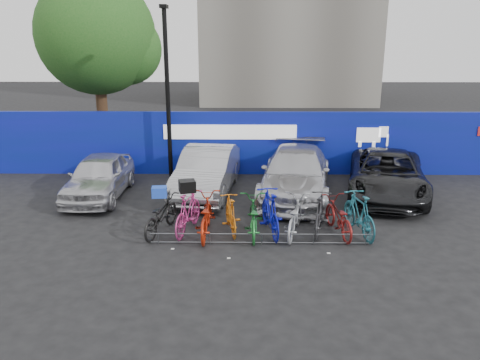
{
  "coord_description": "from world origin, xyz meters",
  "views": [
    {
      "loc": [
        -0.42,
        -11.42,
        4.87
      ],
      "look_at": [
        -0.58,
        2.0,
        0.92
      ],
      "focal_mm": 35.0,
      "sensor_mm": 36.0,
      "label": 1
    }
  ],
  "objects_px": {
    "bike_6": "(294,216)",
    "car_0": "(99,176)",
    "bike_3": "(231,214)",
    "bike_8": "(338,217)",
    "bike_1": "(188,212)",
    "bike_2": "(205,216)",
    "tree": "(102,38)",
    "car_1": "(207,171)",
    "bike_7": "(320,214)",
    "bike_9": "(359,214)",
    "car_3": "(387,174)",
    "car_2": "(296,173)",
    "lamppost": "(167,89)",
    "bike_rack": "(262,238)",
    "bike_4": "(253,217)",
    "bike_0": "(161,215)",
    "bike_5": "(270,212)"
  },
  "relations": [
    {
      "from": "bike_7",
      "to": "bike_8",
      "type": "distance_m",
      "value": 0.48
    },
    {
      "from": "bike_4",
      "to": "tree",
      "type": "bearing_deg",
      "value": -57.0
    },
    {
      "from": "tree",
      "to": "car_2",
      "type": "bearing_deg",
      "value": -39.89
    },
    {
      "from": "bike_2",
      "to": "bike_6",
      "type": "height_order",
      "value": "bike_2"
    },
    {
      "from": "bike_6",
      "to": "car_0",
      "type": "bearing_deg",
      "value": -12.9
    },
    {
      "from": "tree",
      "to": "bike_8",
      "type": "bearing_deg",
      "value": -48.61
    },
    {
      "from": "car_0",
      "to": "car_2",
      "type": "height_order",
      "value": "car_2"
    },
    {
      "from": "car_0",
      "to": "bike_5",
      "type": "relative_size",
      "value": 2.06
    },
    {
      "from": "lamppost",
      "to": "bike_1",
      "type": "distance_m",
      "value": 5.99
    },
    {
      "from": "bike_0",
      "to": "bike_8",
      "type": "xyz_separation_m",
      "value": [
        4.67,
        -0.05,
        -0.01
      ]
    },
    {
      "from": "bike_2",
      "to": "bike_9",
      "type": "xyz_separation_m",
      "value": [
        4.02,
        0.09,
        0.04
      ]
    },
    {
      "from": "bike_4",
      "to": "bike_5",
      "type": "height_order",
      "value": "bike_5"
    },
    {
      "from": "bike_rack",
      "to": "bike_0",
      "type": "height_order",
      "value": "bike_0"
    },
    {
      "from": "bike_rack",
      "to": "bike_2",
      "type": "distance_m",
      "value": 1.62
    },
    {
      "from": "bike_8",
      "to": "bike_9",
      "type": "distance_m",
      "value": 0.55
    },
    {
      "from": "bike_1",
      "to": "bike_2",
      "type": "bearing_deg",
      "value": 168.42
    },
    {
      "from": "tree",
      "to": "bike_9",
      "type": "xyz_separation_m",
      "value": [
        9.34,
        -9.98,
        -4.49
      ]
    },
    {
      "from": "lamppost",
      "to": "bike_rack",
      "type": "xyz_separation_m",
      "value": [
        3.2,
        -6.0,
        -3.11
      ]
    },
    {
      "from": "bike_2",
      "to": "bike_8",
      "type": "xyz_separation_m",
      "value": [
        3.48,
        0.09,
        -0.05
      ]
    },
    {
      "from": "bike_rack",
      "to": "bike_9",
      "type": "relative_size",
      "value": 2.93
    },
    {
      "from": "lamppost",
      "to": "car_3",
      "type": "relative_size",
      "value": 1.18
    },
    {
      "from": "car_1",
      "to": "bike_7",
      "type": "bearing_deg",
      "value": -39.68
    },
    {
      "from": "car_0",
      "to": "bike_7",
      "type": "distance_m",
      "value": 7.36
    },
    {
      "from": "bike_4",
      "to": "bike_7",
      "type": "xyz_separation_m",
      "value": [
        1.76,
        0.16,
        0.04
      ]
    },
    {
      "from": "lamppost",
      "to": "car_2",
      "type": "bearing_deg",
      "value": -24.68
    },
    {
      "from": "bike_6",
      "to": "bike_3",
      "type": "bearing_deg",
      "value": 8.81
    },
    {
      "from": "lamppost",
      "to": "bike_0",
      "type": "bearing_deg",
      "value": -84.08
    },
    {
      "from": "lamppost",
      "to": "car_0",
      "type": "distance_m",
      "value": 3.95
    },
    {
      "from": "bike_3",
      "to": "bike_7",
      "type": "distance_m",
      "value": 2.35
    },
    {
      "from": "car_0",
      "to": "car_1",
      "type": "bearing_deg",
      "value": 6.86
    },
    {
      "from": "bike_3",
      "to": "bike_9",
      "type": "distance_m",
      "value": 3.37
    },
    {
      "from": "bike_rack",
      "to": "bike_4",
      "type": "xyz_separation_m",
      "value": [
        -0.22,
        0.61,
        0.34
      ]
    },
    {
      "from": "bike_1",
      "to": "bike_2",
      "type": "relative_size",
      "value": 0.92
    },
    {
      "from": "bike_7",
      "to": "bike_2",
      "type": "bearing_deg",
      "value": 17.47
    },
    {
      "from": "car_1",
      "to": "car_3",
      "type": "distance_m",
      "value": 5.94
    },
    {
      "from": "bike_0",
      "to": "bike_7",
      "type": "distance_m",
      "value": 4.2
    },
    {
      "from": "car_1",
      "to": "bike_2",
      "type": "xyz_separation_m",
      "value": [
        0.23,
        -3.59,
        -0.23
      ]
    },
    {
      "from": "bike_0",
      "to": "tree",
      "type": "bearing_deg",
      "value": -52.55
    },
    {
      "from": "car_2",
      "to": "bike_7",
      "type": "xyz_separation_m",
      "value": [
        0.31,
        -3.19,
        -0.23
      ]
    },
    {
      "from": "tree",
      "to": "bike_5",
      "type": "xyz_separation_m",
      "value": [
        7.02,
        -9.94,
        -4.47
      ]
    },
    {
      "from": "bike_9",
      "to": "car_3",
      "type": "bearing_deg",
      "value": -128.26
    },
    {
      "from": "car_3",
      "to": "bike_7",
      "type": "distance_m",
      "value": 4.22
    },
    {
      "from": "bike_3",
      "to": "bike_8",
      "type": "distance_m",
      "value": 2.82
    },
    {
      "from": "bike_4",
      "to": "bike_7",
      "type": "distance_m",
      "value": 1.77
    },
    {
      "from": "bike_0",
      "to": "bike_8",
      "type": "bearing_deg",
      "value": -165.71
    },
    {
      "from": "car_0",
      "to": "car_2",
      "type": "bearing_deg",
      "value": 1.75
    },
    {
      "from": "car_2",
      "to": "bike_9",
      "type": "distance_m",
      "value": 3.55
    },
    {
      "from": "bike_0",
      "to": "bike_1",
      "type": "bearing_deg",
      "value": -158.96
    },
    {
      "from": "bike_2",
      "to": "bike_3",
      "type": "xyz_separation_m",
      "value": [
        0.66,
        0.22,
        -0.04
      ]
    },
    {
      "from": "bike_0",
      "to": "bike_3",
      "type": "distance_m",
      "value": 1.85
    }
  ]
}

